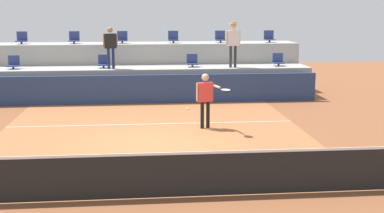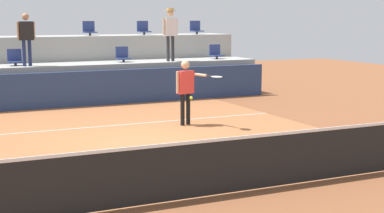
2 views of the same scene
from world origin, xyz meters
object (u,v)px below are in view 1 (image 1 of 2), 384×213
object	(u,v)px
spectator_with_hat	(233,39)
stadium_chair_upper_left	(74,38)
stadium_chair_upper_right	(220,38)
tennis_ball	(188,109)
stadium_chair_lower_far_right	(278,61)
stadium_chair_upper_mid_right	(173,38)
stadium_chair_upper_mid_left	(122,38)
stadium_chair_lower_far_left	(13,63)
spectator_in_white	(110,44)
stadium_chair_lower_right	(192,61)
stadium_chair_lower_left	(104,62)
tennis_player	(206,95)
stadium_chair_upper_far_left	(22,39)
stadium_chair_upper_far_right	(269,37)

from	to	relation	value
spectator_with_hat	stadium_chair_upper_left	bearing A→B (deg)	161.48
stadium_chair_upper_right	tennis_ball	distance (m)	9.56
stadium_chair_lower_far_right	stadium_chair_upper_mid_right	size ratio (longest dim) A/B	1.00
stadium_chair_upper_mid_right	stadium_chair_upper_mid_left	bearing A→B (deg)	180.00
stadium_chair_upper_mid_right	spectator_with_hat	xyz separation A→B (m)	(2.26, -2.18, 0.07)
stadium_chair_lower_far_left	spectator_in_white	bearing A→B (deg)	-5.73
stadium_chair_upper_right	stadium_chair_upper_mid_right	bearing A→B (deg)	180.00
stadium_chair_lower_right	tennis_ball	bearing A→B (deg)	-96.56
stadium_chair_lower_left	tennis_player	distance (m)	6.54
tennis_player	stadium_chair_upper_far_left	bearing A→B (deg)	133.48
stadium_chair_lower_far_left	spectator_with_hat	distance (m)	8.73
stadium_chair_lower_far_left	stadium_chair_lower_left	size ratio (longest dim) A/B	1.00
stadium_chair_lower_far_left	stadium_chair_lower_left	distance (m)	3.51
stadium_chair_upper_far_left	stadium_chair_upper_right	size ratio (longest dim) A/B	1.00
stadium_chair_upper_far_right	spectator_in_white	world-z (taller)	spectator_in_white
spectator_in_white	stadium_chair_lower_far_left	bearing A→B (deg)	174.27
stadium_chair_lower_far_right	stadium_chair_upper_mid_right	world-z (taller)	stadium_chair_upper_mid_right
stadium_chair_upper_left	stadium_chair_lower_far_left	bearing A→B (deg)	-140.17
stadium_chair_upper_left	spectator_with_hat	bearing A→B (deg)	-18.52
stadium_chair_lower_left	stadium_chair_upper_left	xyz separation A→B (m)	(-1.35, 1.80, 0.85)
stadium_chair_lower_far_right	stadium_chair_upper_left	distance (m)	8.72
stadium_chair_upper_mid_left	spectator_in_white	distance (m)	2.22
spectator_with_hat	stadium_chair_upper_far_left	bearing A→B (deg)	165.92
stadium_chair_upper_far_left	stadium_chair_upper_right	xyz separation A→B (m)	(8.53, 0.00, 0.00)
stadium_chair_lower_right	stadium_chair_upper_left	distance (m)	5.30
stadium_chair_lower_right	stadium_chair_upper_mid_left	bearing A→B (deg)	147.86
stadium_chair_lower_right	stadium_chair_upper_mid_right	world-z (taller)	stadium_chair_upper_mid_right
tennis_player	spectator_with_hat	size ratio (longest dim) A/B	0.92
stadium_chair_upper_left	tennis_ball	size ratio (longest dim) A/B	7.65
tennis_ball	stadium_chair_lower_left	bearing A→B (deg)	110.19
stadium_chair_lower_right	spectator_with_hat	distance (m)	1.89
spectator_in_white	stadium_chair_upper_far_left	bearing A→B (deg)	150.48
stadium_chair_upper_mid_left	tennis_player	xyz separation A→B (m)	(2.73, -7.35, -1.29)
spectator_with_hat	tennis_ball	size ratio (longest dim) A/B	26.79
stadium_chair_lower_far_left	tennis_ball	world-z (taller)	stadium_chair_lower_far_left
stadium_chair_lower_far_left	stadium_chair_upper_mid_right	bearing A→B (deg)	15.67
stadium_chair_upper_far_left	stadium_chair_upper_mid_right	distance (m)	6.45
stadium_chair_lower_far_right	tennis_ball	bearing A→B (deg)	-120.90
stadium_chair_upper_far_left	stadium_chair_upper_right	distance (m)	8.53
stadium_chair_lower_left	stadium_chair_upper_right	world-z (taller)	stadium_chair_upper_right
tennis_ball	stadium_chair_lower_far_left	bearing A→B (deg)	130.11
stadium_chair_lower_far_right	stadium_chair_upper_mid_right	xyz separation A→B (m)	(-4.23, 1.80, 0.85)
stadium_chair_lower_left	stadium_chair_upper_mid_right	distance (m)	3.52
stadium_chair_lower_left	stadium_chair_upper_far_right	size ratio (longest dim) A/B	1.00
tennis_player	stadium_chair_upper_far_right	bearing A→B (deg)	62.97
stadium_chair_upper_mid_left	stadium_chair_lower_right	bearing A→B (deg)	-32.14
tennis_player	stadium_chair_upper_left	bearing A→B (deg)	123.03
stadium_chair_lower_right	tennis_ball	size ratio (longest dim) A/B	7.65
stadium_chair_lower_far_left	stadium_chair_lower_right	bearing A→B (deg)	0.00
stadium_chair_lower_right	stadium_chair_lower_far_right	bearing A→B (deg)	0.00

